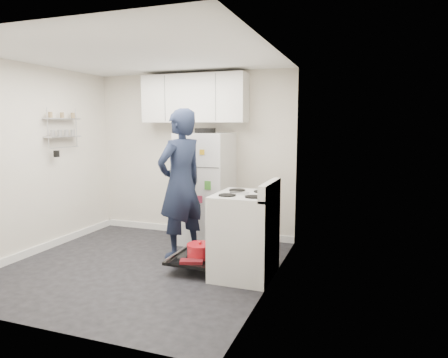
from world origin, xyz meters
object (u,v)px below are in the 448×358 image
at_px(electric_range, 244,236).
at_px(refrigerator, 205,188).
at_px(person, 181,184).
at_px(open_oven_door, 198,254).

xyz_separation_m(electric_range, refrigerator, (-0.92, 1.10, 0.34)).
bearing_deg(person, refrigerator, -160.12).
bearing_deg(electric_range, refrigerator, 129.94).
bearing_deg(electric_range, person, 159.06).
xyz_separation_m(refrigerator, person, (-0.04, -0.73, 0.15)).
bearing_deg(refrigerator, open_oven_door, -71.95).
relative_size(electric_range, open_oven_door, 1.52).
relative_size(refrigerator, person, 0.87).
relative_size(open_oven_door, person, 0.38).
bearing_deg(open_oven_door, refrigerator, 108.05).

